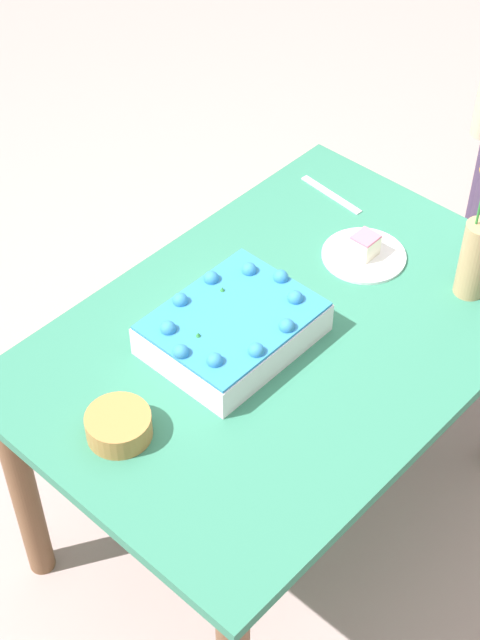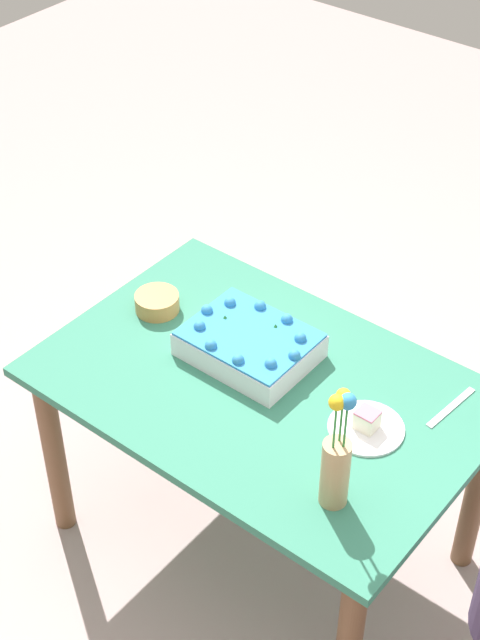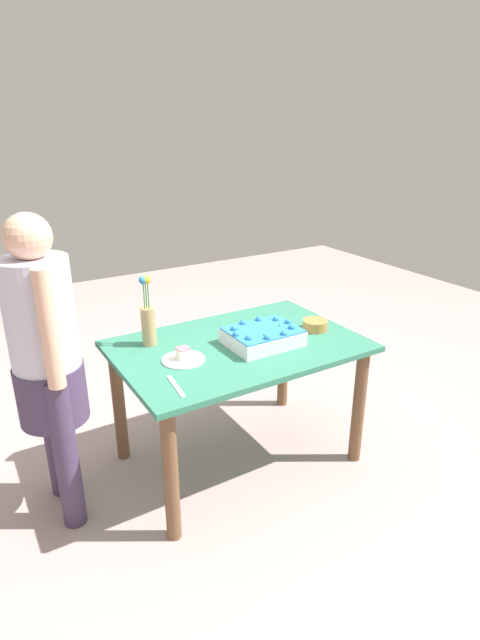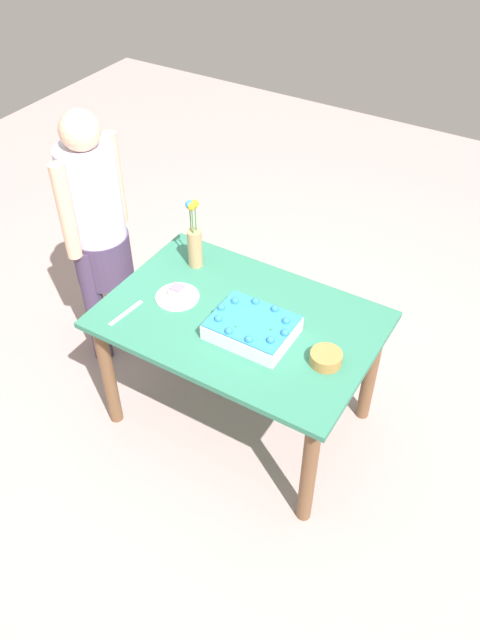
% 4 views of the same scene
% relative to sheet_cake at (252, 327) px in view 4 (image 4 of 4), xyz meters
% --- Properties ---
extents(ground_plane, '(8.00, 8.00, 0.00)m').
position_rel_sheet_cake_xyz_m(ground_plane, '(0.11, -0.07, -0.77)').
color(ground_plane, '#B19794').
extents(dining_table, '(1.29, 0.87, 0.73)m').
position_rel_sheet_cake_xyz_m(dining_table, '(0.11, -0.07, -0.17)').
color(dining_table, '#32795F').
rests_on(dining_table, ground_plane).
extents(sheet_cake, '(0.37, 0.29, 0.11)m').
position_rel_sheet_cake_xyz_m(sheet_cake, '(0.00, 0.00, 0.00)').
color(sheet_cake, white).
rests_on(sheet_cake, dining_table).
extents(serving_plate_with_slice, '(0.22, 0.22, 0.07)m').
position_rel_sheet_cake_xyz_m(serving_plate_with_slice, '(0.45, -0.04, -0.03)').
color(serving_plate_with_slice, white).
rests_on(serving_plate_with_slice, dining_table).
extents(cake_knife, '(0.04, 0.21, 0.00)m').
position_rel_sheet_cake_xyz_m(cake_knife, '(0.59, 0.18, -0.04)').
color(cake_knife, silver).
rests_on(cake_knife, dining_table).
extents(flower_vase, '(0.07, 0.07, 0.38)m').
position_rel_sheet_cake_xyz_m(flower_vase, '(0.52, -0.31, 0.10)').
color(flower_vase, tan).
rests_on(flower_vase, dining_table).
extents(fruit_bowl, '(0.14, 0.14, 0.06)m').
position_rel_sheet_cake_xyz_m(fruit_bowl, '(-0.37, -0.01, -0.02)').
color(fruit_bowl, '#B77D40').
rests_on(fruit_bowl, dining_table).
extents(person_standing, '(0.31, 0.45, 1.49)m').
position_rel_sheet_cake_xyz_m(person_standing, '(1.05, -0.18, 0.08)').
color(person_standing, '#433553').
rests_on(person_standing, ground_plane).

